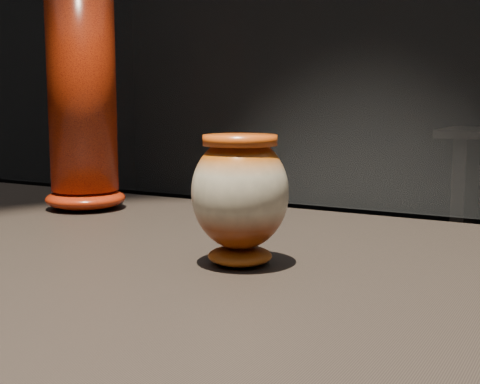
% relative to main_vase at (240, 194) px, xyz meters
% --- Properties ---
extents(main_vase, '(0.14, 0.14, 0.16)m').
position_rel_main_vase_xyz_m(main_vase, '(0.00, 0.00, 0.00)').
color(main_vase, maroon).
rests_on(main_vase, display_plinth).
extents(tall_vase, '(0.17, 0.17, 0.45)m').
position_rel_main_vase_xyz_m(tall_vase, '(-0.44, 0.22, 0.13)').
color(tall_vase, '#B92F0C').
rests_on(tall_vase, display_plinth).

